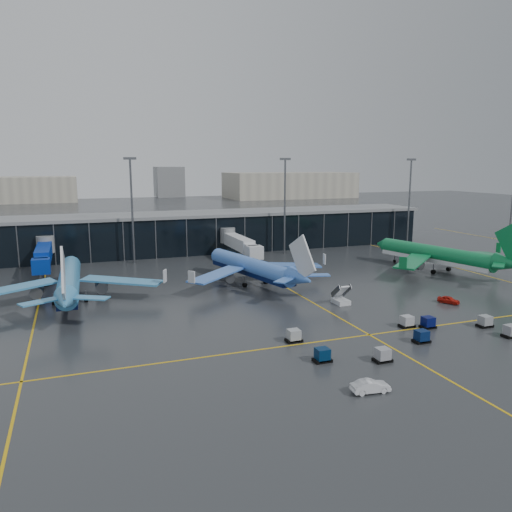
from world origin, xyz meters
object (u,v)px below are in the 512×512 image
object	(u,v)px
airliner_aer_lingus	(435,244)
mobile_airstair	(341,299)
baggage_carts	(409,334)
service_van_white	(370,386)
airliner_klm_near	(250,256)
service_van_red	(449,300)
airliner_arkefly	(68,268)

from	to	relation	value
airliner_aer_lingus	mobile_airstair	size ratio (longest dim) A/B	11.44
baggage_carts	service_van_white	world-z (taller)	baggage_carts
airliner_aer_lingus	baggage_carts	world-z (taller)	airliner_aer_lingus
airliner_klm_near	service_van_red	world-z (taller)	airliner_klm_near
service_van_white	airliner_klm_near	bearing A→B (deg)	0.63
airliner_arkefly	airliner_klm_near	xyz separation A→B (m)	(34.32, 1.06, -0.24)
service_van_white	service_van_red	bearing A→B (deg)	-46.33
airliner_klm_near	service_van_red	size ratio (longest dim) A/B	9.94
mobile_airstair	service_van_white	bearing A→B (deg)	-114.93
airliner_klm_near	mobile_airstair	bearing A→B (deg)	-76.23
airliner_arkefly	service_van_red	xyz separation A→B (m)	(61.78, -24.61, -5.26)
service_van_red	service_van_white	size ratio (longest dim) A/B	0.88
airliner_arkefly	airliner_aer_lingus	world-z (taller)	airliner_aer_lingus
airliner_aer_lingus	airliner_klm_near	bearing A→B (deg)	163.54
service_van_red	airliner_aer_lingus	bearing A→B (deg)	26.25
airliner_arkefly	service_van_red	distance (m)	66.71
baggage_carts	service_van_red	bearing A→B (deg)	35.63
airliner_aer_lingus	service_van_white	distance (m)	67.85
service_van_white	airliner_arkefly	bearing A→B (deg)	36.77
airliner_arkefly	baggage_carts	world-z (taller)	airliner_arkefly
mobile_airstair	service_van_red	distance (m)	18.79
airliner_arkefly	mobile_airstair	world-z (taller)	airliner_arkefly
baggage_carts	service_van_red	world-z (taller)	baggage_carts
airliner_klm_near	airliner_aer_lingus	bearing A→B (deg)	-16.64
airliner_klm_near	service_van_white	size ratio (longest dim) A/B	8.73
airliner_aer_lingus	mobile_airstair	distance (m)	37.77
airliner_aer_lingus	service_van_red	bearing A→B (deg)	-137.42
mobile_airstair	service_van_white	world-z (taller)	mobile_airstair
airliner_aer_lingus	service_van_red	size ratio (longest dim) A/B	10.66
baggage_carts	mobile_airstair	size ratio (longest dim) A/B	9.15
airliner_arkefly	airliner_aer_lingus	bearing A→B (deg)	0.33
mobile_airstair	baggage_carts	bearing A→B (deg)	-91.18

